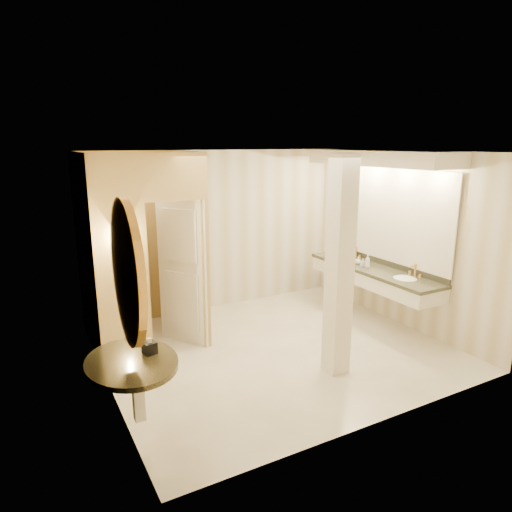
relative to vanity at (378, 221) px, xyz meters
The scene contains 16 objects.
floor 2.57m from the vanity, behind, with size 4.50×4.50×0.00m, color white.
ceiling 2.26m from the vanity, behind, with size 4.50×4.50×0.00m, color silver.
wall_back 2.68m from the vanity, 137.99° to the left, with size 4.50×0.02×2.70m, color beige.
wall_front 2.99m from the vanity, 131.76° to the right, with size 4.50×0.02×2.70m, color beige.
wall_left 4.24m from the vanity, behind, with size 0.02×4.00×2.70m, color beige.
wall_right 0.45m from the vanity, 38.77° to the right, with size 0.02×4.00×2.70m, color beige.
toilet_closet 3.21m from the vanity, 166.48° to the left, with size 1.50×1.55×2.70m.
wall_sconce 3.91m from the vanity, behind, with size 0.14×0.14×0.42m.
vanity is the anchor object (origin of this frame).
console_shelf 4.42m from the vanity, 161.85° to the right, with size 1.03×1.03×1.97m.
pillar 2.00m from the vanity, 145.56° to the right, with size 0.26×0.26×2.70m, color silver.
tissue_box 4.29m from the vanity, 161.89° to the right, with size 0.11×0.11×0.11m, color black.
toilet 4.27m from the vanity, 157.92° to the left, with size 0.39×0.69×0.70m, color white.
soap_bottle_a 0.72m from the vanity, 135.12° to the left, with size 0.06×0.06×0.13m, color beige.
soap_bottle_b 0.76m from the vanity, 110.16° to the left, with size 0.09×0.09×0.12m, color silver.
soap_bottle_c 0.66m from the vanity, 159.08° to the left, with size 0.08×0.08×0.21m, color #C6B28C.
Camera 1 is at (-3.04, -5.06, 2.81)m, focal length 32.00 mm.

